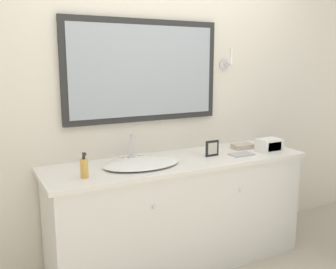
{
  "coord_description": "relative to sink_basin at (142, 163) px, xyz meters",
  "views": [
    {
      "loc": [
        -1.34,
        -2.04,
        1.56
      ],
      "look_at": [
        -0.1,
        0.33,
        1.04
      ],
      "focal_mm": 40.0,
      "sensor_mm": 36.0,
      "label": 1
    }
  ],
  "objects": [
    {
      "name": "wall_back",
      "position": [
        0.31,
        0.35,
        0.42
      ],
      "size": [
        8.0,
        0.18,
        2.55
      ],
      "color": "silver",
      "rests_on": "ground_plane"
    },
    {
      "name": "hand_towel_near_sink",
      "position": [
        0.97,
        0.09,
        0.0
      ],
      "size": [
        0.19,
        0.1,
        0.04
      ],
      "color": "#B7A899",
      "rests_on": "vanity_counter"
    },
    {
      "name": "sink_basin",
      "position": [
        0.0,
        0.0,
        0.0
      ],
      "size": [
        0.55,
        0.4,
        0.2
      ],
      "color": "white",
      "rests_on": "vanity_counter"
    },
    {
      "name": "appliance_box",
      "position": [
        1.09,
        -0.1,
        0.03
      ],
      "size": [
        0.19,
        0.14,
        0.11
      ],
      "color": "white",
      "rests_on": "vanity_counter"
    },
    {
      "name": "picture_frame",
      "position": [
        0.59,
        -0.01,
        0.04
      ],
      "size": [
        0.11,
        0.01,
        0.12
      ],
      "color": "black",
      "rests_on": "vanity_counter"
    },
    {
      "name": "soap_bottle",
      "position": [
        -0.43,
        -0.09,
        0.05
      ],
      "size": [
        0.05,
        0.05,
        0.17
      ],
      "color": "gold",
      "rests_on": "vanity_counter"
    },
    {
      "name": "metal_tray",
      "position": [
        0.82,
        -0.08,
        -0.01
      ],
      "size": [
        0.19,
        0.12,
        0.01
      ],
      "color": "#ADADB2",
      "rests_on": "vanity_counter"
    },
    {
      "name": "vanity_counter",
      "position": [
        0.32,
        0.02,
        -0.44
      ],
      "size": [
        2.02,
        0.59,
        0.84
      ],
      "color": "silver",
      "rests_on": "ground_plane"
    }
  ]
}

